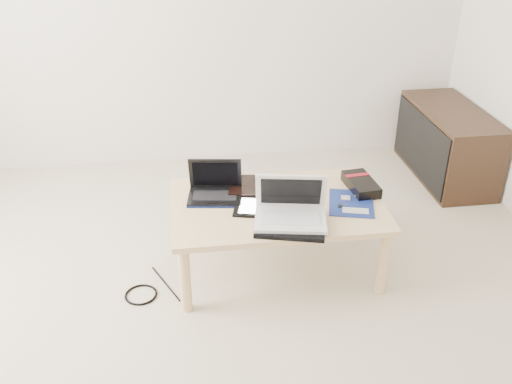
{
  "coord_description": "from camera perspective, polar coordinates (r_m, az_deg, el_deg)",
  "views": [
    {
      "loc": [
        -0.07,
        -2.01,
        1.89
      ],
      "look_at": [
        0.29,
        0.53,
        0.48
      ],
      "focal_mm": 40.0,
      "sensor_mm": 36.0,
      "label": 1
    }
  ],
  "objects": [
    {
      "name": "remote",
      "position": [
        3.03,
        5.71,
        -0.55
      ],
      "size": [
        0.07,
        0.2,
        0.02
      ],
      "color": "silver",
      "rests_on": "coffee_table"
    },
    {
      "name": "ground",
      "position": [
        2.76,
        -4.5,
        -14.47
      ],
      "size": [
        4.0,
        4.0,
        0.0
      ],
      "primitive_type": "plane",
      "color": "beige",
      "rests_on": "ground"
    },
    {
      "name": "book",
      "position": [
        3.11,
        -0.17,
        0.57
      ],
      "size": [
        0.3,
        0.27,
        0.03
      ],
      "color": "black",
      "rests_on": "coffee_table"
    },
    {
      "name": "floor_cable_trail",
      "position": [
        3.1,
        -9.02,
        -9.03
      ],
      "size": [
        0.15,
        0.31,
        0.01
      ],
      "primitive_type": "cylinder",
      "rotation": [
        1.57,
        0.0,
        0.44
      ],
      "color": "black",
      "rests_on": "ground"
    },
    {
      "name": "tablet",
      "position": [
        2.93,
        0.42,
        -1.55
      ],
      "size": [
        0.3,
        0.26,
        0.01
      ],
      "color": "black",
      "rests_on": "coffee_table"
    },
    {
      "name": "gpu_box",
      "position": [
        3.15,
        10.45,
        0.76
      ],
      "size": [
        0.16,
        0.28,
        0.06
      ],
      "color": "black",
      "rests_on": "coffee_table"
    },
    {
      "name": "coffee_table",
      "position": [
        3.0,
        2.09,
        -1.94
      ],
      "size": [
        1.1,
        0.7,
        0.4
      ],
      "color": "#DABC83",
      "rests_on": "ground"
    },
    {
      "name": "neoprene_sleeve",
      "position": [
        2.78,
        3.47,
        -3.36
      ],
      "size": [
        0.39,
        0.32,
        0.02
      ],
      "primitive_type": "cube",
      "rotation": [
        0.0,
        0.0,
        -0.26
      ],
      "color": "black",
      "rests_on": "coffee_table"
    },
    {
      "name": "white_laptop",
      "position": [
        2.79,
        3.48,
        -1.76
      ],
      "size": [
        0.39,
        0.3,
        0.24
      ],
      "color": "silver",
      "rests_on": "neoprene_sleeve"
    },
    {
      "name": "motherboard",
      "position": [
        3.01,
        9.53,
        -1.09
      ],
      "size": [
        0.29,
        0.34,
        0.01
      ],
      "color": "navy",
      "rests_on": "coffee_table"
    },
    {
      "name": "netbook",
      "position": [
        3.03,
        -4.12,
        0.28
      ],
      "size": [
        0.31,
        0.24,
        0.2
      ],
      "color": "black",
      "rests_on": "coffee_table"
    },
    {
      "name": "media_cabinet",
      "position": [
        4.25,
        18.51,
        4.62
      ],
      "size": [
        0.41,
        0.9,
        0.5
      ],
      "color": "#3A2817",
      "rests_on": "ground"
    },
    {
      "name": "cable_coil",
      "position": [
        2.97,
        -1.38,
        -1.12
      ],
      "size": [
        0.12,
        0.12,
        0.01
      ],
      "primitive_type": "torus",
      "rotation": [
        0.0,
        0.0,
        -0.25
      ],
      "color": "black",
      "rests_on": "coffee_table"
    },
    {
      "name": "floor_cable_coil",
      "position": [
        3.04,
        -11.43,
        -10.03
      ],
      "size": [
        0.17,
        0.17,
        0.01
      ],
      "primitive_type": "torus",
      "rotation": [
        0.0,
        0.0,
        0.0
      ],
      "color": "black",
      "rests_on": "ground"
    }
  ]
}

